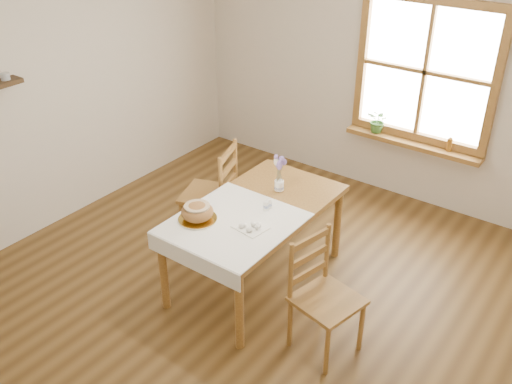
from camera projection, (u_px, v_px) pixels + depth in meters
ground at (235, 296)px, 4.92m from camera, size 5.00×5.00×0.00m
room_walls at (231, 111)px, 4.07m from camera, size 4.60×5.10×2.65m
window at (425, 72)px, 5.66m from camera, size 1.46×0.08×1.46m
window_sill at (412, 144)px, 5.99m from camera, size 1.46×0.20×0.05m
dining_table at (256, 216)px, 4.79m from camera, size 0.90×1.60×0.75m
table_linen at (233, 223)px, 4.54m from camera, size 0.91×0.99×0.01m
chair_left at (208, 193)px, 5.46m from camera, size 0.62×0.61×1.01m
chair_right at (328, 299)px, 4.17m from camera, size 0.55×0.53×0.95m
bread_plate at (198, 219)px, 4.57m from camera, size 0.34×0.34×0.02m
bread_loaf at (197, 211)px, 4.53m from camera, size 0.26×0.26×0.14m
egg_napkin at (251, 227)px, 4.47m from camera, size 0.27×0.23×0.01m
eggs at (250, 224)px, 4.45m from camera, size 0.21×0.19×0.04m
salt_shaker at (269, 203)px, 4.71m from camera, size 0.05×0.05×0.09m
pepper_shaker at (266, 205)px, 4.68m from camera, size 0.05×0.05×0.09m
flower_vase at (279, 186)px, 4.98m from camera, size 0.09×0.09×0.09m
lavender_bouquet at (280, 168)px, 4.89m from camera, size 0.15×0.15×0.27m
potted_plant at (378, 123)px, 6.14m from camera, size 0.27×0.29×0.20m
amber_bottle at (450, 144)px, 5.75m from camera, size 0.06×0.06×0.15m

